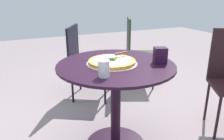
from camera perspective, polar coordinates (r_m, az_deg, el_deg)
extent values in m
cylinder|color=black|center=(1.67, 0.98, 1.28)|extent=(0.87, 0.87, 0.02)
cylinder|color=black|center=(1.80, 0.92, -9.27)|extent=(0.08, 0.08, 0.68)
cylinder|color=silver|center=(1.66, 0.00, 1.66)|extent=(0.37, 0.37, 0.00)
cylinder|color=#D08C48|center=(1.66, 0.00, 2.12)|extent=(0.34, 0.34, 0.02)
cylinder|color=beige|center=(1.66, 0.00, 2.56)|extent=(0.28, 0.28, 0.00)
sphere|color=silver|center=(1.72, -1.67, 3.47)|extent=(0.02, 0.02, 0.02)
sphere|color=#2C7030|center=(1.64, -0.20, 2.55)|extent=(0.02, 0.02, 0.02)
sphere|color=#306F32|center=(1.67, -1.42, 2.89)|extent=(0.02, 0.02, 0.02)
sphere|color=#F3DDD1|center=(1.60, 0.86, 2.09)|extent=(0.01, 0.01, 0.01)
sphere|color=#2A6D31|center=(1.64, 0.17, 2.65)|extent=(0.02, 0.02, 0.02)
sphere|color=silver|center=(1.66, -1.45, 2.77)|extent=(0.01, 0.01, 0.01)
sphere|color=#297733|center=(1.63, 0.46, 2.54)|extent=(0.02, 0.02, 0.02)
sphere|color=#EBE5C4|center=(1.67, -1.55, 2.87)|extent=(0.02, 0.02, 0.02)
cube|color=silver|center=(1.67, -0.60, 3.44)|extent=(0.10, 0.11, 0.00)
cube|color=brown|center=(1.73, 2.27, 4.20)|extent=(0.04, 0.11, 0.02)
cylinder|color=white|center=(1.40, -2.05, 0.36)|extent=(0.07, 0.07, 0.11)
cube|color=black|center=(1.70, 12.02, 3.63)|extent=(0.10, 0.11, 0.12)
cylinder|color=black|center=(2.14, 25.03, -10.87)|extent=(0.02, 0.02, 0.41)
cylinder|color=black|center=(2.41, 22.74, -7.20)|extent=(0.02, 0.02, 0.41)
cube|color=black|center=(2.66, -5.29, 2.01)|extent=(0.59, 0.59, 0.03)
cube|color=black|center=(2.65, -9.81, 6.57)|extent=(0.39, 0.24, 0.40)
cylinder|color=black|center=(2.87, -0.82, -1.29)|extent=(0.02, 0.02, 0.42)
cylinder|color=black|center=(2.53, -1.76, -4.22)|extent=(0.02, 0.02, 0.42)
cylinder|color=black|center=(2.94, -8.06, -1.03)|extent=(0.02, 0.02, 0.42)
cylinder|color=black|center=(2.60, -9.94, -3.84)|extent=(0.02, 0.02, 0.42)
cube|color=#283120|center=(3.01, 7.32, 3.87)|extent=(0.48, 0.48, 0.03)
cube|color=#283120|center=(2.94, 4.20, 8.50)|extent=(0.34, 0.17, 0.46)
cylinder|color=#283120|center=(3.24, 9.49, 0.78)|extent=(0.02, 0.02, 0.41)
cylinder|color=#283120|center=(2.96, 10.43, -1.08)|extent=(0.02, 0.02, 0.41)
cylinder|color=#283120|center=(3.20, 4.12, 0.78)|extent=(0.02, 0.02, 0.41)
cylinder|color=#283120|center=(2.92, 4.55, -1.10)|extent=(0.02, 0.02, 0.41)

